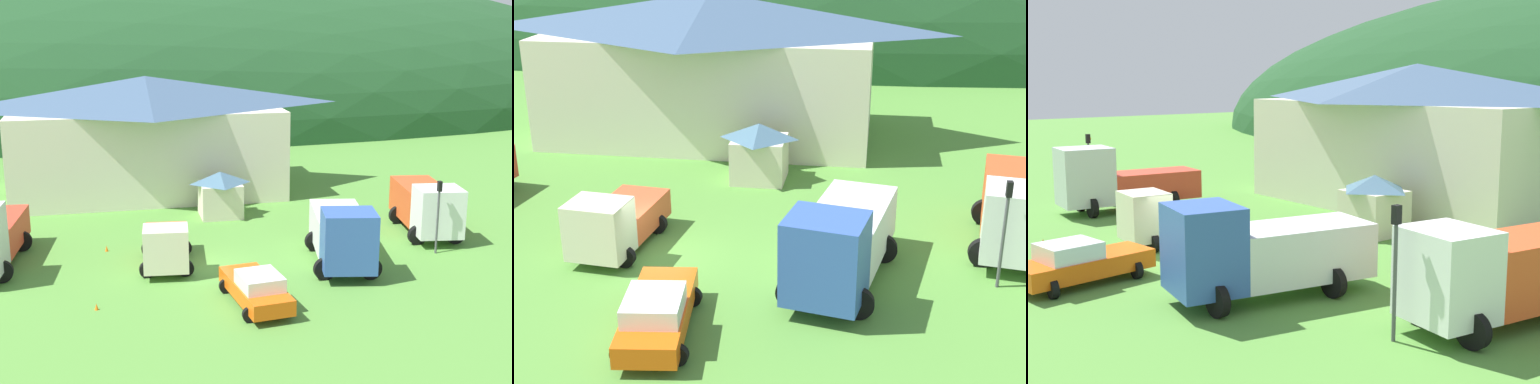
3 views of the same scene
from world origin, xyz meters
TOP-DOWN VIEW (x-y plane):
  - ground_plane at (0.00, 0.00)m, footprint 200.00×200.00m
  - forested_hill_backdrop at (0.00, 60.96)m, footprint 148.11×60.00m
  - depot_building at (-1.68, 16.67)m, footprint 20.01×10.84m
  - play_shed_cream at (2.35, 9.17)m, footprint 2.80×2.68m
  - light_truck_cream at (-1.92, 0.37)m, footprint 2.97×5.48m
  - box_truck_blue at (6.94, -1.15)m, footprint 4.12×7.51m
  - heavy_rig_white at (13.55, 2.95)m, footprint 3.81×7.07m
  - service_pickup_orange at (1.52, -5.32)m, footprint 2.75×5.22m
  - traffic_light_east at (12.54, -0.48)m, footprint 0.20×0.32m
  - traffic_cone_near_pickup at (-4.90, 3.65)m, footprint 0.36×0.36m

SIDE VIEW (x-z plane):
  - ground_plane at x=0.00m, z-range 0.00..0.00m
  - forested_hill_backdrop at x=0.00m, z-range -18.95..18.95m
  - traffic_cone_near_pickup at x=-4.90m, z-range -0.32..0.32m
  - service_pickup_orange at x=1.52m, z-range 0.00..1.66m
  - light_truck_cream at x=-1.92m, z-range -0.04..2.49m
  - play_shed_cream at x=2.35m, z-range 0.04..2.95m
  - box_truck_blue at x=6.94m, z-range -0.01..3.44m
  - heavy_rig_white at x=13.55m, z-range 0.08..3.35m
  - traffic_light_east at x=12.54m, z-range 0.47..4.48m
  - depot_building at x=-1.68m, z-range 0.13..8.46m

